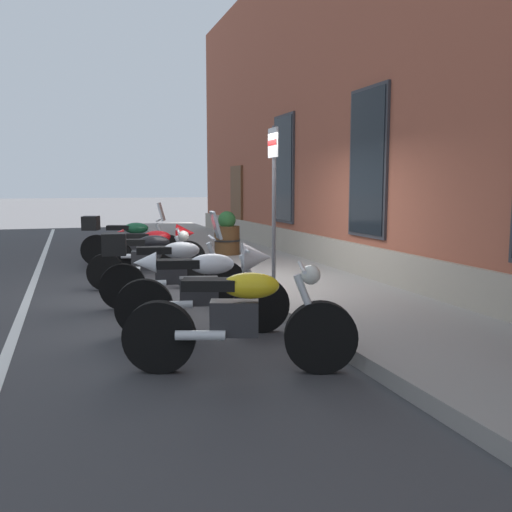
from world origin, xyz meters
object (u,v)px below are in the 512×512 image
object	(u,v)px
motorcycle_silver_touring	(166,268)
parking_sign	(274,184)
barrel_planter	(227,236)
motorcycle_black_naked	(149,261)
motorcycle_yellow_naked	(242,320)
motorcycle_green_touring	(127,239)
motorcycle_white_sport	(209,285)
motorcycle_red_sport	(156,247)

from	to	relation	value
motorcycle_silver_touring	parking_sign	size ratio (longest dim) A/B	0.85
motorcycle_silver_touring	barrel_planter	bearing A→B (deg)	154.58
motorcycle_black_naked	motorcycle_yellow_naked	distance (m)	4.49
motorcycle_green_touring	motorcycle_white_sport	size ratio (longest dim) A/B	1.07
parking_sign	barrel_planter	xyz separation A→B (m)	(-4.20, 0.42, -1.16)
motorcycle_silver_touring	barrel_planter	size ratio (longest dim) A/B	2.12
parking_sign	barrel_planter	distance (m)	4.38
motorcycle_red_sport	motorcycle_black_naked	bearing A→B (deg)	-12.42
barrel_planter	motorcycle_red_sport	bearing A→B (deg)	-51.35
motorcycle_black_naked	barrel_planter	world-z (taller)	barrel_planter
motorcycle_black_naked	motorcycle_silver_touring	distance (m)	1.49
barrel_planter	motorcycle_black_naked	bearing A→B (deg)	-36.08
motorcycle_white_sport	motorcycle_red_sport	bearing A→B (deg)	179.42
motorcycle_red_sport	motorcycle_silver_touring	bearing A→B (deg)	-5.48
parking_sign	motorcycle_red_sport	bearing A→B (deg)	-152.94
motorcycle_green_touring	motorcycle_red_sport	world-z (taller)	motorcycle_green_touring
motorcycle_silver_touring	parking_sign	distance (m)	2.07
motorcycle_black_naked	motorcycle_red_sport	bearing A→B (deg)	167.58
motorcycle_white_sport	parking_sign	size ratio (longest dim) A/B	0.82
motorcycle_silver_touring	motorcycle_white_sport	size ratio (longest dim) A/B	1.04
motorcycle_black_naked	barrel_planter	xyz separation A→B (m)	(-2.95, 2.15, 0.10)
motorcycle_red_sport	motorcycle_black_naked	size ratio (longest dim) A/B	1.00
motorcycle_green_touring	parking_sign	xyz separation A→B (m)	(4.22, 1.82, 1.18)
motorcycle_green_touring	motorcycle_white_sport	world-z (taller)	motorcycle_green_touring
parking_sign	motorcycle_yellow_naked	bearing A→B (deg)	-24.75
parking_sign	motorcycle_green_touring	bearing A→B (deg)	-156.64
motorcycle_black_naked	parking_sign	size ratio (longest dim) A/B	0.81
motorcycle_yellow_naked	motorcycle_black_naked	bearing A→B (deg)	-176.87
parking_sign	motorcycle_black_naked	bearing A→B (deg)	-125.85
motorcycle_red_sport	motorcycle_white_sport	xyz separation A→B (m)	(4.55, -0.05, 0.04)
motorcycle_red_sport	barrel_planter	distance (m)	2.33
motorcycle_green_touring	motorcycle_red_sport	xyz separation A→B (m)	(1.47, 0.42, -0.02)
motorcycle_white_sport	parking_sign	bearing A→B (deg)	141.26
barrel_planter	motorcycle_silver_touring	bearing A→B (deg)	-25.42
motorcycle_silver_touring	motorcycle_green_touring	bearing A→B (deg)	-178.28
motorcycle_black_naked	parking_sign	xyz separation A→B (m)	(1.25, 1.73, 1.26)
motorcycle_red_sport	parking_sign	distance (m)	3.31
motorcycle_red_sport	motorcycle_black_naked	world-z (taller)	motorcycle_red_sport
motorcycle_red_sport	parking_sign	xyz separation A→B (m)	(2.75, 1.40, 1.20)
motorcycle_yellow_naked	barrel_planter	distance (m)	7.67
motorcycle_red_sport	parking_sign	world-z (taller)	parking_sign
motorcycle_black_naked	motorcycle_yellow_naked	xyz separation A→B (m)	(4.48, 0.25, 0.02)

